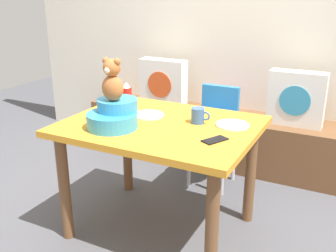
# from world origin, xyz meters

# --- Properties ---
(ground_plane) EXTENTS (8.00, 8.00, 0.00)m
(ground_plane) POSITION_xyz_m (0.00, 0.00, 0.00)
(ground_plane) COLOR #4C4C51
(back_wall) EXTENTS (4.40, 0.10, 2.60)m
(back_wall) POSITION_xyz_m (0.00, 1.47, 1.30)
(back_wall) COLOR silver
(back_wall) RESTS_ON ground_plane
(window_bench) EXTENTS (2.60, 0.44, 0.46)m
(window_bench) POSITION_xyz_m (0.00, 1.20, 0.23)
(window_bench) COLOR brown
(window_bench) RESTS_ON ground_plane
(pillow_floral_left) EXTENTS (0.44, 0.15, 0.44)m
(pillow_floral_left) POSITION_xyz_m (-0.60, 1.18, 0.68)
(pillow_floral_left) COLOR white
(pillow_floral_left) RESTS_ON window_bench
(pillow_floral_right) EXTENTS (0.44, 0.15, 0.44)m
(pillow_floral_right) POSITION_xyz_m (0.61, 1.18, 0.68)
(pillow_floral_right) COLOR white
(pillow_floral_right) RESTS_ON window_bench
(book_stack) EXTENTS (0.20, 0.14, 0.07)m
(book_stack) POSITION_xyz_m (-0.01, 1.20, 0.50)
(book_stack) COLOR #BD359E
(book_stack) RESTS_ON window_bench
(dining_table) EXTENTS (1.15, 0.90, 0.74)m
(dining_table) POSITION_xyz_m (0.00, 0.00, 0.63)
(dining_table) COLOR orange
(dining_table) RESTS_ON ground_plane
(highchair) EXTENTS (0.34, 0.45, 0.79)m
(highchair) POSITION_xyz_m (0.07, 0.76, 0.52)
(highchair) COLOR #2672B2
(highchair) RESTS_ON ground_plane
(infant_seat_teal) EXTENTS (0.30, 0.33, 0.16)m
(infant_seat_teal) POSITION_xyz_m (-0.21, -0.18, 0.81)
(infant_seat_teal) COLOR #318DBE
(infant_seat_teal) RESTS_ON dining_table
(teddy_bear) EXTENTS (0.13, 0.12, 0.25)m
(teddy_bear) POSITION_xyz_m (-0.21, -0.18, 1.02)
(teddy_bear) COLOR #A86131
(teddy_bear) RESTS_ON infant_seat_teal
(ketchup_bottle) EXTENTS (0.07, 0.07, 0.18)m
(ketchup_bottle) POSITION_xyz_m (-0.34, 0.16, 0.83)
(ketchup_bottle) COLOR red
(ketchup_bottle) RESTS_ON dining_table
(coffee_mug) EXTENTS (0.12, 0.08, 0.09)m
(coffee_mug) POSITION_xyz_m (0.20, 0.10, 0.79)
(coffee_mug) COLOR #335999
(coffee_mug) RESTS_ON dining_table
(dinner_plate_near) EXTENTS (0.20, 0.20, 0.01)m
(dinner_plate_near) POSITION_xyz_m (-0.14, 0.09, 0.75)
(dinner_plate_near) COLOR white
(dinner_plate_near) RESTS_ON dining_table
(dinner_plate_far) EXTENTS (0.20, 0.20, 0.01)m
(dinner_plate_far) POSITION_xyz_m (0.41, 0.15, 0.75)
(dinner_plate_far) COLOR white
(dinner_plate_far) RESTS_ON dining_table
(cell_phone) EXTENTS (0.13, 0.16, 0.01)m
(cell_phone) POSITION_xyz_m (0.40, -0.12, 0.74)
(cell_phone) COLOR black
(cell_phone) RESTS_ON dining_table
(table_fork) EXTENTS (0.16, 0.08, 0.01)m
(table_fork) POSITION_xyz_m (-0.40, -0.00, 0.74)
(table_fork) COLOR silver
(table_fork) RESTS_ON dining_table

